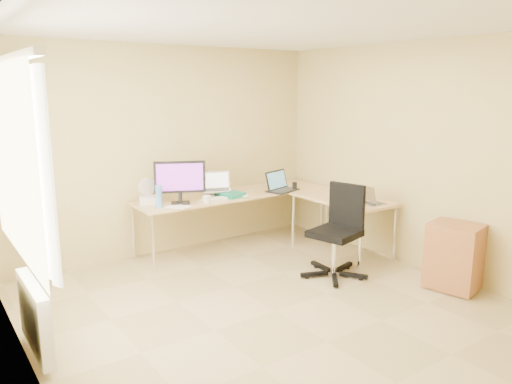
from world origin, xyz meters
TOP-DOWN VIEW (x-y plane):
  - floor at (0.00, 0.00)m, footprint 4.50×4.50m
  - ceiling at (0.00, 0.00)m, footprint 4.50×4.50m
  - wall_back at (0.00, 2.25)m, footprint 4.50×0.00m
  - wall_left at (-2.10, 0.00)m, footprint 0.00×4.50m
  - wall_right at (2.10, 0.00)m, footprint 0.00×4.50m
  - desk_main at (0.72, 1.85)m, footprint 2.65×0.70m
  - desk_return at (1.70, 0.85)m, footprint 0.70×1.30m
  - monitor at (-0.10, 1.73)m, footprint 0.63×0.43m
  - book_stack at (0.59, 1.73)m, footprint 0.29×0.37m
  - laptop_center at (0.49, 1.88)m, footprint 0.45×0.40m
  - laptop_black at (1.34, 1.61)m, footprint 0.50×0.43m
  - keyboard at (0.39, 1.68)m, footprint 0.45×0.15m
  - mouse at (0.71, 1.55)m, footprint 0.11×0.08m
  - mug at (0.15, 1.55)m, footprint 0.13×0.13m
  - cd_stack at (0.36, 1.83)m, footprint 0.13×0.13m
  - water_bottle at (-0.40, 1.68)m, footprint 0.09×0.09m
  - papers at (-0.20, 1.59)m, footprint 0.27×0.31m
  - white_box at (-0.40, 1.96)m, footprint 0.28×0.24m
  - desk_fan at (-0.40, 2.05)m, footprint 0.25×0.25m
  - black_cup at (1.50, 1.55)m, footprint 0.08×0.08m
  - laptop_return at (1.75, 0.39)m, footprint 0.28×0.23m
  - office_chair at (1.08, 0.33)m, footprint 0.76×0.76m
  - cabinet at (1.85, -0.65)m, footprint 0.51×0.58m
  - radiator at (-2.03, 0.40)m, footprint 0.09×0.80m
  - window at (-2.05, 0.40)m, footprint 0.10×1.80m

SIDE VIEW (x-z plane):
  - floor at x=0.00m, z-range 0.00..0.00m
  - radiator at x=-2.03m, z-range 0.07..0.62m
  - cabinet at x=1.85m, z-range 0.01..0.71m
  - desk_main at x=0.72m, z-range 0.00..0.73m
  - desk_return at x=1.70m, z-range 0.00..0.73m
  - office_chair at x=1.08m, z-range -0.02..1.02m
  - papers at x=-0.20m, z-range 0.73..0.74m
  - keyboard at x=0.39m, z-range 0.73..0.75m
  - cd_stack at x=0.36m, z-range 0.73..0.76m
  - mouse at x=0.71m, z-range 0.73..0.76m
  - book_stack at x=0.59m, z-range 0.73..0.79m
  - white_box at x=-0.40m, z-range 0.73..0.81m
  - mug at x=0.15m, z-range 0.73..0.83m
  - black_cup at x=1.50m, z-range 0.73..0.84m
  - laptop_return at x=1.75m, z-range 0.73..0.92m
  - water_bottle at x=-0.40m, z-range 0.73..1.00m
  - desk_fan at x=-0.40m, z-range 0.73..1.00m
  - laptop_black at x=1.34m, z-range 0.73..1.00m
  - laptop_center at x=0.49m, z-range 0.79..1.03m
  - monitor at x=-0.10m, z-range 0.73..1.25m
  - wall_back at x=0.00m, z-range -0.95..3.55m
  - wall_left at x=-2.10m, z-range -0.95..3.55m
  - wall_right at x=2.10m, z-range -0.95..3.55m
  - window at x=-2.05m, z-range 0.85..2.25m
  - ceiling at x=0.00m, z-range 2.60..2.60m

